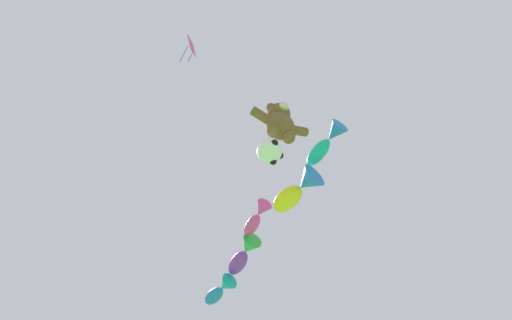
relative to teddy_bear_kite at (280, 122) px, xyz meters
name	(u,v)px	position (x,y,z in m)	size (l,w,h in m)	color
teddy_bear_kite	(280,122)	(0.00, 0.00, 0.00)	(2.05, 0.90, 2.08)	brown
soccer_ball_kite	(270,151)	(-0.32, 0.21, -1.78)	(0.81, 0.80, 0.74)	white
fish_kite_teal	(326,143)	(2.34, 0.67, 1.43)	(0.88, 2.08, 0.70)	#19ADB2
fish_kite_goldfin	(297,190)	(2.02, 2.57, 0.63)	(1.50, 2.34, 1.01)	yellow
fish_kite_magenta	(257,217)	(1.49, 5.17, 1.62)	(0.68, 1.90, 0.68)	#E53F9E
fish_kite_violet	(243,255)	(1.78, 7.30, 1.48)	(0.91, 2.33, 0.89)	purple
fish_kite_cobalt	(220,290)	(1.49, 9.38, 0.98)	(1.13, 2.02, 0.80)	blue
diamond_kite	(191,48)	(-3.58, 0.36, 4.49)	(0.68, 0.80, 2.77)	#E53F9E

